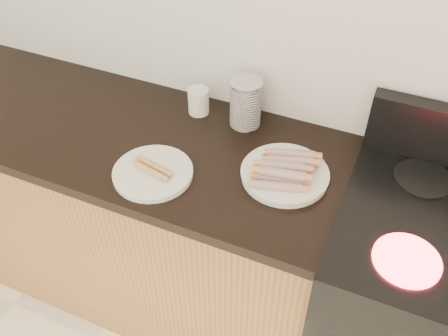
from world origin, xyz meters
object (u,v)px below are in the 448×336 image
at_px(main_plate, 285,175).
at_px(mug, 198,101).
at_px(side_plate, 153,173).
at_px(stove, 432,321).
at_px(canister, 246,103).

height_order(main_plate, mug, mug).
distance_m(main_plate, side_plate, 0.42).
relative_size(main_plate, mug, 2.88).
relative_size(stove, mug, 9.54).
relative_size(stove, side_plate, 3.58).
height_order(canister, mug, canister).
bearing_deg(stove, canister, 163.86).
bearing_deg(canister, side_plate, -114.50).
relative_size(main_plate, canister, 1.58).
distance_m(main_plate, canister, 0.31).
bearing_deg(mug, canister, 1.35).
distance_m(stove, side_plate, 1.07).
xyz_separation_m(side_plate, canister, (0.17, 0.37, 0.08)).
height_order(side_plate, mug, mug).
relative_size(stove, canister, 5.25).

